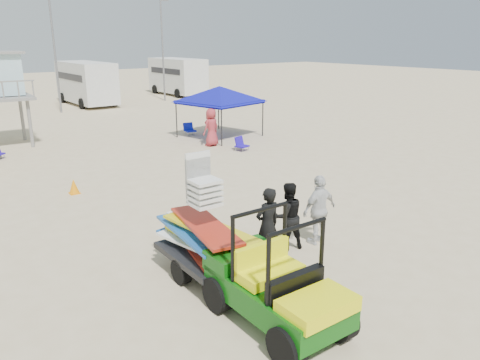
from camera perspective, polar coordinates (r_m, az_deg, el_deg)
ground at (r=10.79m, az=7.69°, el=-10.81°), size 140.00×140.00×0.00m
utility_cart at (r=8.42m, az=4.51°, el=-11.76°), size 1.46×2.74×2.06m
surf_trailer at (r=10.09m, az=-4.36°, el=-6.50°), size 1.49×2.68×2.44m
man_left at (r=10.74m, az=3.36°, el=-5.54°), size 0.66×0.44×1.80m
man_mid at (r=11.46m, az=5.78°, el=-4.39°), size 0.97×0.84×1.70m
man_right at (r=11.85m, az=9.64°, el=-3.59°), size 1.06×0.45×1.79m
canopy_blue at (r=24.53m, az=-2.52°, el=11.03°), size 3.99×3.99×3.04m
cone_near at (r=16.58m, az=-19.60°, el=-0.74°), size 0.34×0.34×0.50m
beach_chair_b at (r=21.71m, az=0.09°, el=4.44°), size 0.66×0.71×0.64m
beach_chair_c at (r=25.50m, az=-6.20°, el=6.21°), size 0.60×0.65×0.64m
rv_mid_right at (r=38.99m, az=-18.26°, el=11.36°), size 2.64×7.00×3.25m
rv_far_right at (r=44.10m, az=-7.64°, el=12.59°), size 2.64×6.60×3.25m
light_pole_left at (r=35.10m, az=-21.63°, el=14.13°), size 0.14×0.14×8.00m
light_pole_right at (r=39.92m, az=-9.40°, el=15.24°), size 0.14×0.14×8.00m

